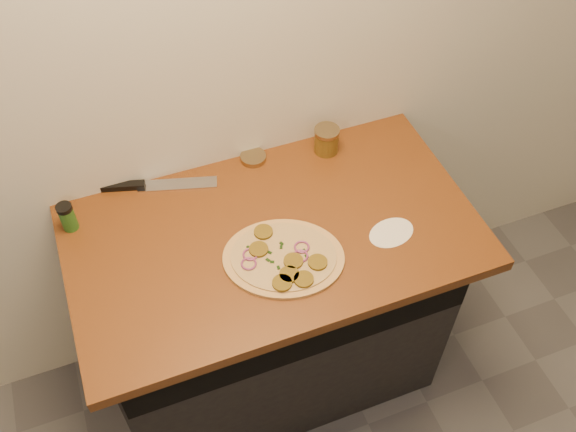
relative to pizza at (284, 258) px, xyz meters
name	(u,v)px	position (x,y,z in m)	size (l,w,h in m)	color
cabinet	(272,308)	(0.01, 0.14, -0.48)	(1.10, 0.60, 0.86)	black
countertop	(273,235)	(0.01, 0.11, -0.03)	(1.20, 0.70, 0.04)	brown
pizza	(284,258)	(0.00, 0.00, 0.00)	(0.44, 0.44, 0.02)	tan
chefs_knife	(149,185)	(-0.29, 0.41, 0.00)	(0.35, 0.13, 0.02)	#B7BAC1
mason_jar_lid	(253,157)	(0.05, 0.41, 0.00)	(0.08, 0.08, 0.02)	#937E55
salsa_jar	(326,140)	(0.29, 0.37, 0.04)	(0.08, 0.08, 0.09)	#9A210F
spice_shaker	(67,217)	(-0.54, 0.33, 0.04)	(0.05, 0.05, 0.09)	#25571B
flour_spill	(391,233)	(0.33, -0.02, -0.01)	(0.14, 0.14, 0.00)	silver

